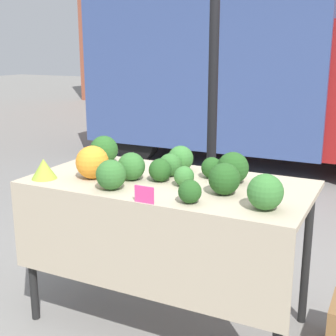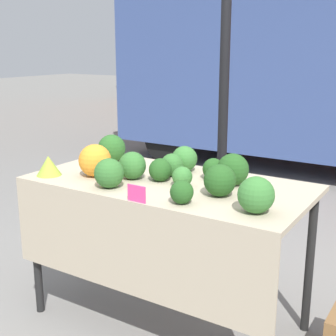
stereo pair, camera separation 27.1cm
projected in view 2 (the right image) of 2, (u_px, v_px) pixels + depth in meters
name	position (u px, v px, depth m)	size (l,w,h in m)	color
ground_plane	(168.00, 319.00, 2.96)	(40.00, 40.00, 0.00)	gray
tent_pole	(223.00, 102.00, 3.31)	(0.07, 0.07, 2.59)	black
parked_truck	(283.00, 68.00, 6.59)	(4.84, 1.87, 2.64)	#384C84
market_table	(162.00, 205.00, 2.71)	(1.64, 0.83, 0.91)	tan
orange_cauliflower	(95.00, 160.00, 2.81)	(0.20, 0.20, 0.20)	orange
romanesco_head	(49.00, 166.00, 2.84)	(0.15, 0.15, 0.12)	#93B238
broccoli_head_0	(220.00, 180.00, 2.44)	(0.17, 0.17, 0.17)	#23511E
broccoli_head_1	(213.00, 169.00, 2.75)	(0.13, 0.13, 0.13)	#23511E
broccoli_head_2	(233.00, 169.00, 2.64)	(0.18, 0.18, 0.18)	#23511E
broccoli_head_3	(256.00, 195.00, 2.19)	(0.18, 0.18, 0.18)	#387533
broccoli_head_4	(112.00, 148.00, 3.17)	(0.19, 0.19, 0.19)	#285B23
broccoli_head_5	(132.00, 165.00, 2.76)	(0.16, 0.16, 0.16)	#336B2D
broccoli_head_6	(172.00, 165.00, 2.82)	(0.14, 0.14, 0.14)	#336B2D
broccoli_head_7	(160.00, 170.00, 2.72)	(0.13, 0.13, 0.13)	#23511E
broccoli_head_8	(184.00, 159.00, 2.93)	(0.16, 0.16, 0.16)	#387533
broccoli_head_9	(182.00, 192.00, 2.33)	(0.12, 0.12, 0.12)	#23511E
broccoli_head_10	(109.00, 173.00, 2.59)	(0.17, 0.17, 0.17)	#336B2D
broccoli_head_11	(182.00, 177.00, 2.61)	(0.11, 0.11, 0.11)	#387533
price_sign	(137.00, 194.00, 2.36)	(0.11, 0.01, 0.09)	#E53D84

